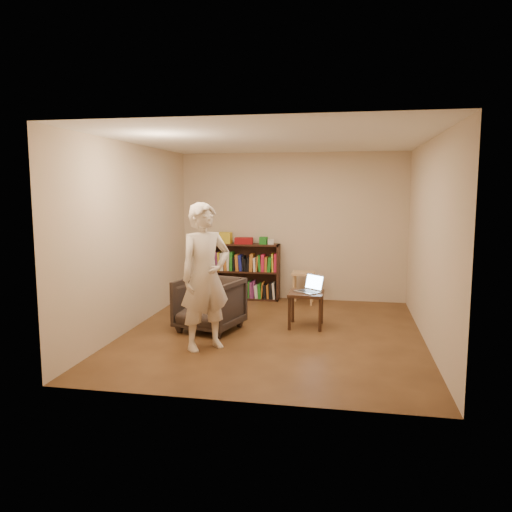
% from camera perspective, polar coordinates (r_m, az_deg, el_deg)
% --- Properties ---
extents(floor, '(4.50, 4.50, 0.00)m').
position_cam_1_polar(floor, '(6.93, 1.93, -8.84)').
color(floor, '#452A16').
rests_on(floor, ground).
extents(ceiling, '(4.50, 4.50, 0.00)m').
position_cam_1_polar(ceiling, '(6.67, 2.03, 13.10)').
color(ceiling, white).
rests_on(ceiling, wall_back).
extents(wall_back, '(4.00, 0.00, 4.00)m').
position_cam_1_polar(wall_back, '(8.90, 4.13, 3.34)').
color(wall_back, '#C6B796').
rests_on(wall_back, floor).
extents(wall_left, '(0.00, 4.50, 4.50)m').
position_cam_1_polar(wall_left, '(7.24, -13.88, 2.16)').
color(wall_left, '#C6B796').
rests_on(wall_left, floor).
extents(wall_right, '(0.00, 4.50, 4.50)m').
position_cam_1_polar(wall_right, '(6.68, 19.20, 1.51)').
color(wall_right, '#C6B796').
rests_on(wall_right, floor).
extents(bookshelf, '(1.20, 0.30, 1.00)m').
position_cam_1_polar(bookshelf, '(8.97, -1.12, -2.14)').
color(bookshelf, black).
rests_on(bookshelf, floor).
extents(box_yellow, '(0.25, 0.18, 0.20)m').
position_cam_1_polar(box_yellow, '(8.97, -3.60, 2.09)').
color(box_yellow, yellow).
rests_on(box_yellow, bookshelf).
extents(red_cloth, '(0.35, 0.27, 0.11)m').
position_cam_1_polar(red_cloth, '(8.89, -1.41, 1.75)').
color(red_cloth, maroon).
rests_on(red_cloth, bookshelf).
extents(box_green, '(0.14, 0.14, 0.13)m').
position_cam_1_polar(box_green, '(8.81, 0.87, 1.78)').
color(box_green, '#1E731F').
rests_on(box_green, bookshelf).
extents(box_white, '(0.12, 0.12, 0.08)m').
position_cam_1_polar(box_white, '(8.81, 1.69, 1.63)').
color(box_white, silver).
rests_on(box_white, bookshelf).
extents(stool, '(0.38, 0.38, 0.55)m').
position_cam_1_polar(stool, '(8.63, 5.43, -2.54)').
color(stool, tan).
rests_on(stool, floor).
extents(armchair, '(0.98, 0.99, 0.74)m').
position_cam_1_polar(armchair, '(7.03, -5.36, -5.51)').
color(armchair, '#2E251E').
rests_on(armchair, floor).
extents(side_table, '(0.49, 0.49, 0.50)m').
position_cam_1_polar(side_table, '(7.19, 5.75, -4.81)').
color(side_table, black).
rests_on(side_table, floor).
extents(laptop, '(0.45, 0.44, 0.25)m').
position_cam_1_polar(laptop, '(7.19, 6.21, -3.64)').
color(laptop, '#A8A8AC').
rests_on(laptop, side_table).
extents(person, '(0.78, 0.77, 1.81)m').
position_cam_1_polar(person, '(6.12, -5.81, -2.38)').
color(person, beige).
rests_on(person, floor).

